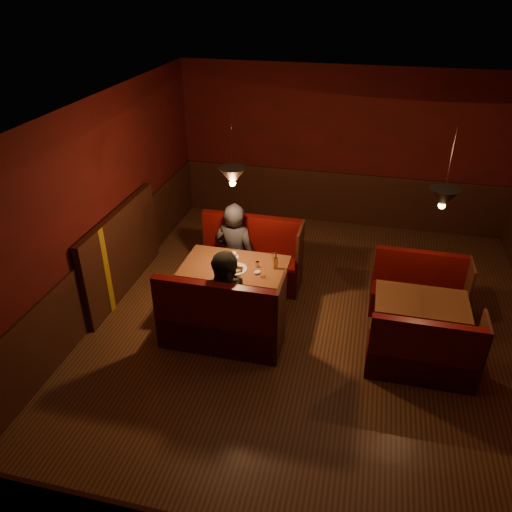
% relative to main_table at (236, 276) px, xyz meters
% --- Properties ---
extents(room, '(6.02, 7.02, 2.92)m').
position_rel_main_table_xyz_m(room, '(0.85, -0.19, 0.46)').
color(room, '#4E2C12').
rests_on(room, ground).
extents(main_table, '(1.43, 0.87, 1.00)m').
position_rel_main_table_xyz_m(main_table, '(0.00, 0.00, 0.00)').
color(main_table, '#62340F').
rests_on(main_table, ground).
extents(main_bench_far, '(1.57, 0.56, 1.07)m').
position_rel_main_table_xyz_m(main_bench_far, '(0.02, 0.81, -0.25)').
color(main_bench_far, '#560A0C').
rests_on(main_bench_far, ground).
extents(main_bench_near, '(1.57, 0.56, 1.07)m').
position_rel_main_table_xyz_m(main_bench_near, '(0.02, -0.81, -0.25)').
color(main_bench_near, '#560A0C').
rests_on(main_bench_near, ground).
extents(second_table, '(1.15, 0.74, 0.65)m').
position_rel_main_table_xyz_m(second_table, '(2.47, -0.10, -0.11)').
color(second_table, '#62340F').
rests_on(second_table, ground).
extents(second_bench_far, '(1.27, 0.48, 0.91)m').
position_rel_main_table_xyz_m(second_bench_far, '(2.49, 0.59, -0.30)').
color(second_bench_far, '#560A0C').
rests_on(second_bench_far, ground).
extents(second_bench_near, '(1.27, 0.48, 0.91)m').
position_rel_main_table_xyz_m(second_bench_near, '(2.49, -0.79, -0.30)').
color(second_bench_near, '#560A0C').
rests_on(second_bench_near, ground).
extents(diner_a, '(0.67, 0.47, 1.74)m').
position_rel_main_table_xyz_m(diner_a, '(-0.19, 0.63, 0.28)').
color(diner_a, '#29282E').
rests_on(diner_a, ground).
extents(diner_b, '(0.97, 0.84, 1.68)m').
position_rel_main_table_xyz_m(diner_b, '(0.11, -0.69, 0.25)').
color(diner_b, black).
rests_on(diner_b, ground).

